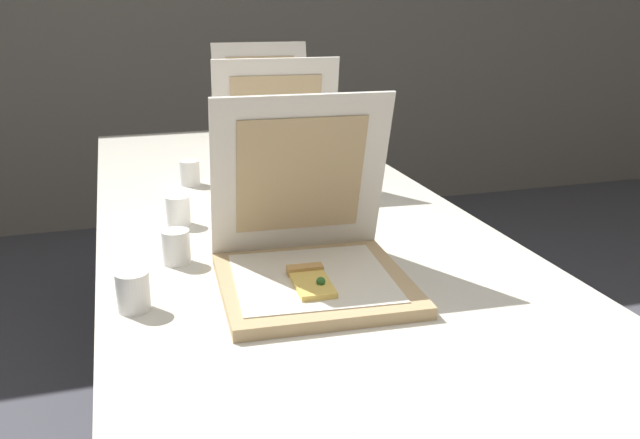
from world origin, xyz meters
name	(u,v)px	position (x,y,z in m)	size (l,w,h in m)	color
table	(290,241)	(0.00, 0.64, 0.69)	(0.86, 2.34, 0.74)	silver
pizza_box_front	(311,258)	(-0.05, 0.29, 0.79)	(0.35, 0.35, 0.34)	tan
pizza_box_middle	(283,178)	(0.04, 0.85, 0.79)	(0.36, 0.36, 0.35)	tan
pizza_box_back	(270,137)	(0.12, 1.38, 0.79)	(0.36, 0.44, 0.34)	tan
cup_white_near_center	(176,247)	(-0.28, 0.46, 0.77)	(0.06, 0.06, 0.07)	white
cup_white_far	(190,173)	(-0.18, 1.04, 0.77)	(0.06, 0.06, 0.07)	white
cup_white_mid	(178,211)	(-0.25, 0.70, 0.77)	(0.06, 0.06, 0.07)	white
cup_white_near_left	(133,291)	(-0.36, 0.27, 0.77)	(0.06, 0.06, 0.07)	white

